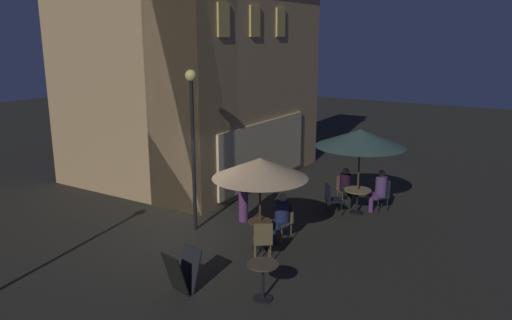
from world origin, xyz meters
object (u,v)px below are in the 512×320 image
(cafe_chair_0, at_px, (263,238))
(patron_seated_2, at_px, (346,185))
(patron_seated_0, at_px, (281,214))
(cafe_chair_3, at_px, (344,187))
(cafe_table_1, at_px, (357,195))
(menu_sandwich_board, at_px, (182,271))
(patron_seated_1, at_px, (379,188))
(cafe_table_0, at_px, (260,230))
(cafe_chair_2, at_px, (383,192))
(cafe_table_2, at_px, (263,275))
(patron_standing_3, at_px, (243,192))
(cafe_chair_1, at_px, (285,218))
(cafe_chair_4, at_px, (331,197))
(patio_umbrella_0, at_px, (260,168))
(patio_umbrella_1, at_px, (360,138))
(street_lamp_near_corner, at_px, (192,126))

(cafe_chair_0, height_order, patron_seated_2, patron_seated_2)
(patron_seated_0, bearing_deg, cafe_chair_3, -166.47)
(cafe_table_1, xyz_separation_m, cafe_chair_0, (-4.28, 0.68, 0.04))
(cafe_table_1, distance_m, cafe_chair_3, 0.87)
(menu_sandwich_board, bearing_deg, patron_seated_1, -2.51)
(cafe_table_0, bearing_deg, cafe_chair_2, -22.01)
(cafe_table_0, distance_m, cafe_table_2, 2.47)
(cafe_table_2, xyz_separation_m, cafe_chair_3, (6.28, 0.84, 0.02))
(cafe_table_0, distance_m, patron_standing_3, 1.96)
(patron_seated_0, bearing_deg, cafe_table_0, -0.00)
(cafe_chair_3, distance_m, patron_seated_0, 3.55)
(cafe_chair_1, height_order, cafe_chair_4, cafe_chair_1)
(cafe_chair_0, bearing_deg, patio_umbrella_0, 0.00)
(cafe_table_1, height_order, cafe_chair_4, cafe_chair_4)
(cafe_chair_2, distance_m, patron_seated_2, 1.14)
(cafe_chair_3, xyz_separation_m, patron_standing_3, (-2.86, 1.86, 0.31))
(patio_umbrella_0, relative_size, cafe_chair_3, 2.56)
(patio_umbrella_1, bearing_deg, patron_seated_0, 162.53)
(cafe_table_2, height_order, cafe_chair_1, cafe_chair_1)
(cafe_table_1, xyz_separation_m, patron_seated_1, (0.53, -0.48, 0.16))
(street_lamp_near_corner, distance_m, patron_standing_3, 2.46)
(menu_sandwich_board, xyz_separation_m, patio_umbrella_1, (6.31, -1.38, 1.82))
(street_lamp_near_corner, relative_size, cafe_chair_1, 4.37)
(cafe_table_0, bearing_deg, patron_seated_0, -17.98)
(cafe_table_2, xyz_separation_m, patron_seated_0, (2.74, 1.11, 0.20))
(menu_sandwich_board, bearing_deg, patron_seated_0, 5.07)
(cafe_table_2, distance_m, cafe_chair_1, 3.07)
(cafe_table_0, xyz_separation_m, cafe_chair_0, (-0.65, -0.47, 0.12))
(street_lamp_near_corner, relative_size, patio_umbrella_1, 1.65)
(cafe_table_0, xyz_separation_m, cafe_table_2, (-2.08, -1.33, 0.05))
(cafe_table_2, xyz_separation_m, patio_umbrella_1, (5.71, 0.18, 1.75))
(patio_umbrella_0, xyz_separation_m, cafe_chair_1, (0.80, -0.26, -1.46))
(cafe_chair_2, xyz_separation_m, patron_seated_0, (-3.60, 1.51, 0.15))
(menu_sandwich_board, relative_size, cafe_table_1, 1.12)
(cafe_table_0, relative_size, cafe_chair_1, 0.73)
(cafe_chair_0, xyz_separation_m, cafe_chair_3, (4.85, -0.02, -0.05))
(cafe_chair_1, bearing_deg, cafe_chair_3, -165.92)
(cafe_table_0, relative_size, cafe_chair_3, 0.80)
(cafe_table_2, distance_m, cafe_chair_0, 1.67)
(cafe_chair_0, bearing_deg, street_lamp_near_corner, 37.32)
(street_lamp_near_corner, height_order, cafe_chair_4, street_lamp_near_corner)
(cafe_chair_4, bearing_deg, patio_umbrella_1, 0.00)
(cafe_table_1, relative_size, cafe_chair_4, 0.83)
(cafe_chair_2, relative_size, cafe_chair_3, 1.08)
(cafe_table_1, bearing_deg, patio_umbrella_1, 0.00)
(cafe_table_2, xyz_separation_m, patron_seated_1, (6.23, -0.30, 0.19))
(patio_umbrella_1, height_order, cafe_chair_2, patio_umbrella_1)
(patio_umbrella_0, xyz_separation_m, cafe_chair_2, (4.26, -1.72, -1.48))
(cafe_chair_3, bearing_deg, cafe_chair_4, -45.94)
(patron_seated_0, bearing_deg, patron_seated_1, 175.97)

